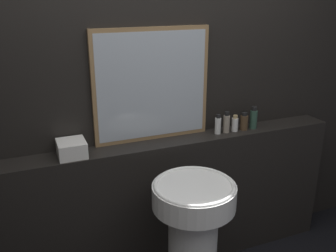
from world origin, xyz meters
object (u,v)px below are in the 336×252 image
shampoo_bottle (218,125)px  towel_stack (72,148)px  pedestal_sink (193,239)px  body_wash_bottle (244,122)px  mirror (152,85)px  lotion_bottle (235,124)px  hand_soap_bottle (253,118)px  conditioner_bottle (226,123)px

shampoo_bottle → towel_stack: bearing=180.0°
pedestal_sink → body_wash_bottle: (0.62, 0.49, 0.48)m
mirror → towel_stack: mirror is taller
lotion_bottle → hand_soap_bottle: bearing=0.0°
conditioner_bottle → shampoo_bottle: bearing=-180.0°
mirror → towel_stack: bearing=-171.5°
towel_stack → shampoo_bottle: size_ratio=1.30×
towel_stack → body_wash_bottle: body_wash_bottle is taller
conditioner_bottle → lotion_bottle: (0.07, 0.00, -0.02)m
pedestal_sink → towel_stack: bearing=140.1°
lotion_bottle → body_wash_bottle: 0.07m
pedestal_sink → lotion_bottle: 0.88m
towel_stack → mirror: bearing=8.5°
towel_stack → hand_soap_bottle: hand_soap_bottle is taller
lotion_bottle → hand_soap_bottle: 0.15m
lotion_bottle → hand_soap_bottle: hand_soap_bottle is taller
conditioner_bottle → pedestal_sink: bearing=-134.7°
towel_stack → lotion_bottle: size_ratio=1.54×
pedestal_sink → body_wash_bottle: bearing=37.9°
conditioner_bottle → lotion_bottle: size_ratio=1.29×
shampoo_bottle → hand_soap_bottle: 0.29m
mirror → pedestal_sink: bearing=-86.4°
lotion_bottle → mirror: bearing=172.1°
pedestal_sink → lotion_bottle: (0.55, 0.49, 0.48)m
towel_stack → lotion_bottle: bearing=0.0°
pedestal_sink → mirror: bearing=93.6°
mirror → lotion_bottle: (0.58, -0.08, -0.31)m
hand_soap_bottle → conditioner_bottle: bearing=180.0°
shampoo_bottle → conditioner_bottle: size_ratio=0.92×
conditioner_bottle → hand_soap_bottle: hand_soap_bottle is taller
shampoo_bottle → conditioner_bottle: bearing=0.0°
mirror → towel_stack: size_ratio=4.32×
shampoo_bottle → conditioner_bottle: 0.07m
mirror → hand_soap_bottle: size_ratio=4.76×
towel_stack → shampoo_bottle: bearing=-0.0°
towel_stack → body_wash_bottle: (1.20, 0.00, 0.01)m
body_wash_bottle → hand_soap_bottle: 0.08m
towel_stack → shampoo_bottle: (0.99, -0.00, 0.02)m
lotion_bottle → shampoo_bottle: bearing=-180.0°
mirror → lotion_bottle: size_ratio=6.65×
body_wash_bottle → hand_soap_bottle: bearing=0.0°
lotion_bottle → body_wash_bottle: body_wash_bottle is taller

